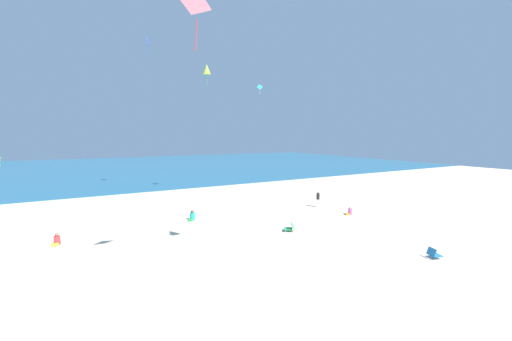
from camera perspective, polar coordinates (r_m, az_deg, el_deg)
ground_plane at (r=19.74m, az=-6.36°, el=-11.35°), size 120.00×120.00×0.00m
ocean_water at (r=64.33m, az=-22.15°, el=0.69°), size 120.00×60.00×0.05m
beach_chair_far_left at (r=19.42m, az=6.62°, el=-10.85°), size 0.89×0.86×0.60m
beach_chair_near_camera at (r=17.67m, az=31.12°, el=-13.58°), size 0.70×0.66×0.55m
person_0 at (r=20.39m, az=-34.08°, el=-11.14°), size 0.48×0.60×0.67m
person_1 at (r=24.28m, az=17.66°, el=-7.59°), size 0.60×0.44×0.68m
person_2 at (r=26.05m, az=11.89°, el=-5.24°), size 0.39×0.39×1.38m
person_3 at (r=22.18m, az=-12.23°, el=-8.69°), size 0.65×0.65×0.76m
kite_blue at (r=35.26m, az=-20.15°, el=22.28°), size 0.40×1.03×1.76m
kite_teal at (r=39.26m, az=0.74°, el=15.78°), size 0.70×0.30×1.24m
kite_lime at (r=31.33m, az=-9.48°, el=18.71°), size 0.80×0.85×2.02m
kite_pink at (r=11.55m, az=-11.82°, el=29.07°), size 0.97×0.83×1.82m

